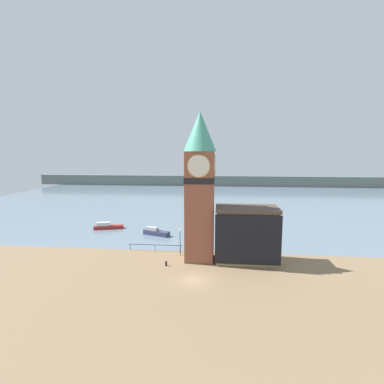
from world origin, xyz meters
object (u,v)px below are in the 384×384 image
(boat_near, at_px, (156,232))
(lamp_post, at_px, (180,237))
(boat_far, at_px, (107,226))
(mooring_bollard_near, at_px, (166,263))
(clock_tower, at_px, (200,183))
(pier_building, at_px, (246,234))

(boat_near, xyz_separation_m, lamp_post, (6.58, -11.42, 2.43))
(boat_far, distance_m, lamp_post, 23.93)
(boat_near, bearing_deg, boat_far, -176.66)
(lamp_post, bearing_deg, mooring_bollard_near, -107.18)
(clock_tower, distance_m, pier_building, 10.59)
(mooring_bollard_near, bearing_deg, lamp_post, 72.82)
(lamp_post, bearing_deg, clock_tower, -23.35)
(clock_tower, distance_m, mooring_bollard_near, 13.00)
(boat_near, xyz_separation_m, mooring_bollard_near, (5.13, -16.12, -0.21))
(pier_building, bearing_deg, clock_tower, 179.17)
(pier_building, distance_m, lamp_post, 10.63)
(clock_tower, xyz_separation_m, boat_near, (-9.86, 12.84, -11.44))
(boat_far, distance_m, mooring_bollard_near, 26.11)
(pier_building, bearing_deg, mooring_bollard_near, -165.07)
(lamp_post, bearing_deg, pier_building, -8.26)
(boat_far, bearing_deg, mooring_bollard_near, -66.15)
(boat_far, xyz_separation_m, mooring_bollard_near, (16.76, -20.01, -0.15))
(boat_near, bearing_deg, lamp_post, -38.20)
(lamp_post, bearing_deg, boat_far, 139.93)
(pier_building, xyz_separation_m, boat_near, (-17.03, 12.94, -3.65))
(clock_tower, relative_size, boat_far, 3.51)
(clock_tower, relative_size, boat_near, 3.93)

